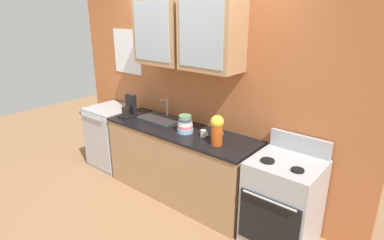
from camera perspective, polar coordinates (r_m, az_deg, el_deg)
ground_plane at (r=4.16m, az=-2.08°, el=-13.00°), size 10.00×10.00×0.00m
back_wall_unit at (r=3.81m, az=0.66°, el=9.10°), size 4.17×0.48×2.83m
counter at (r=3.94m, az=-2.16°, el=-7.58°), size 1.96×0.62×0.88m
stove_range at (r=3.33m, az=15.87°, el=-13.87°), size 0.64×0.64×1.06m
sink_faucet at (r=4.06m, az=-5.67°, el=0.22°), size 0.54×0.33×0.27m
bowl_stack at (r=3.64m, az=-1.23°, el=-0.82°), size 0.19×0.19×0.20m
vase at (r=3.29m, az=4.47°, el=-1.59°), size 0.14×0.14×0.32m
cup_near_sink at (r=3.52m, az=4.63°, el=-2.33°), size 0.12×0.08×0.10m
cup_near_bowls at (r=3.52m, az=2.07°, el=-2.42°), size 0.10×0.06×0.08m
dishwasher at (r=4.85m, az=-13.99°, el=-2.87°), size 0.61×0.61×0.88m
coffee_maker at (r=4.25m, az=-11.18°, el=2.03°), size 0.17×0.20×0.29m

